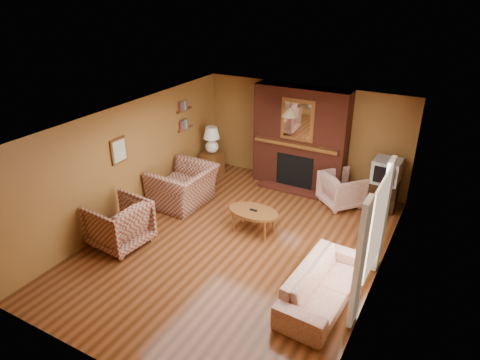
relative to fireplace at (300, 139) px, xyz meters
The scene contains 20 objects.
floor 3.21m from the fireplace, 90.00° to the right, with size 6.50×6.50×0.00m, color #44220E.
ceiling 3.22m from the fireplace, 90.00° to the right, with size 6.50×6.50×0.00m, color white.
wall_back 0.27m from the fireplace, 90.00° to the left, with size 6.50×6.50×0.00m, color brown.
wall_front 6.23m from the fireplace, 90.00° to the right, with size 6.50×6.50×0.00m, color brown.
wall_left 3.89m from the fireplace, 129.95° to the right, with size 6.50×6.50×0.00m, color brown.
wall_right 3.89m from the fireplace, 50.05° to the right, with size 6.50×6.50×0.00m, color brown.
fireplace is the anchor object (origin of this frame).
window_right 4.02m from the fireplace, 52.40° to the right, with size 0.10×1.85×2.00m.
bookshelf 2.72m from the fireplace, 156.05° to the right, with size 0.09×0.55×0.71m.
botanical_print 4.12m from the fireplace, 126.90° to the right, with size 0.05×0.40×0.50m.
pendant_light 1.07m from the fireplace, 90.00° to the right, with size 0.36×0.36×0.48m.
plaid_loveseat 2.92m from the fireplace, 131.06° to the right, with size 1.32×1.15×0.86m, color maroon.
plaid_armchair 4.52m from the fireplace, 115.93° to the right, with size 0.95×0.98×0.89m, color maroon.
floral_sofa 4.22m from the fireplace, 62.58° to the right, with size 2.00×0.78×0.58m, color beige.
floral_armchair 1.54m from the fireplace, 21.48° to the right, with size 0.80×0.83×0.75m, color beige.
coffee_table 2.51m from the fireplace, 89.53° to the right, with size 1.03×0.64×0.47m.
side_table 2.34m from the fireplace, 165.71° to the right, with size 0.46×0.46×0.62m, color brown.
table_lamp 2.18m from the fireplace, 165.71° to the right, with size 0.41×0.41×0.68m.
tv_stand 2.23m from the fireplace, ahead, with size 0.58×0.53×0.63m, color black.
crt_tv 2.08m from the fireplace, ahead, with size 0.56×0.56×0.51m.
Camera 1 is at (3.32, -5.91, 4.58)m, focal length 32.00 mm.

